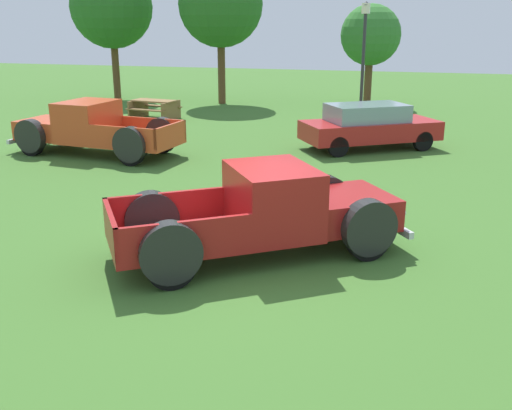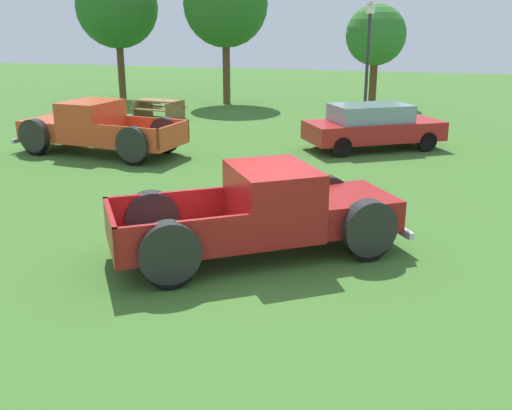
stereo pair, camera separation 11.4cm
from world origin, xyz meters
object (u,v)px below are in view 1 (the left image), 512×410
Objects in this scene: sedan_distant_a at (369,126)px; oak_tree_west at (111,7)px; picnic_table at (154,107)px; oak_tree_center at (220,4)px; lamp_post_far at (363,64)px; pickup_truck_behind_left at (87,129)px; pickup_truck_foreground at (276,212)px; oak_tree_east at (371,35)px.

oak_tree_west is (-13.70, 9.03, 3.80)m from sedan_distant_a.
picnic_table is 0.30× the size of oak_tree_center.
picnic_table is at bearing -179.38° from lamp_post_far.
oak_tree_center reaches higher than pickup_truck_behind_left.
oak_tree_center reaches higher than picnic_table.
sedan_distant_a is at bearing -21.69° from picnic_table.
sedan_distant_a is at bearing 85.22° from pickup_truck_foreground.
picnic_table is (-8.42, -0.09, -1.90)m from lamp_post_far.
picnic_table is (-9.07, 3.61, -0.25)m from sedan_distant_a.
oak_tree_center is (0.27, 11.89, 3.86)m from pickup_truck_behind_left.
lamp_post_far is at bearing -86.97° from oak_tree_east.
oak_tree_west is at bearing 114.61° from pickup_truck_behind_left.
oak_tree_east is 12.83m from oak_tree_west.
pickup_truck_foreground is at bearing -90.52° from lamp_post_far.
oak_tree_west is 0.99× the size of oak_tree_center.
oak_tree_center reaches higher than oak_tree_west.
pickup_truck_foreground is 2.58× the size of picnic_table.
pickup_truck_behind_left is at bearing 140.11° from pickup_truck_foreground.
oak_tree_west is at bearing 157.78° from lamp_post_far.
picnic_table is 0.43× the size of oak_tree_east.
pickup_truck_behind_left is at bearing -118.50° from oak_tree_east.
sedan_distant_a is 0.68× the size of oak_tree_center.
pickup_truck_behind_left is 1.15× the size of oak_tree_east.
pickup_truck_behind_left is at bearing -160.06° from sedan_distant_a.
lamp_post_far is 9.23m from oak_tree_center.
oak_tree_center is (1.14, 5.31, 4.13)m from picnic_table.
oak_tree_east is at bearing 90.68° from pickup_truck_foreground.
oak_tree_east is 0.70× the size of oak_tree_center.
oak_tree_west is at bearing -174.34° from oak_tree_east.
lamp_post_far reaches higher than sedan_distant_a.
oak_tree_west is at bearing 178.90° from oak_tree_center.
oak_tree_east is (-0.23, 19.47, 2.50)m from pickup_truck_foreground.
oak_tree_west is (-12.70, -1.26, 1.31)m from oak_tree_east.
pickup_truck_foreground is 0.96× the size of pickup_truck_behind_left.
pickup_truck_foreground is 1.10× the size of oak_tree_east.
oak_tree_center is (-6.93, -1.37, 1.38)m from oak_tree_east.
pickup_truck_foreground is 19.64m from oak_tree_east.
pickup_truck_behind_left is 10.21m from lamp_post_far.
oak_tree_center is at bearing -168.82° from oak_tree_east.
pickup_truck_foreground is 1.14× the size of sedan_distant_a.
lamp_post_far is at bearing 89.48° from pickup_truck_foreground.
pickup_truck_behind_left is 1.19× the size of sedan_distant_a.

